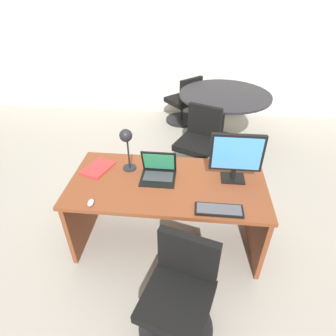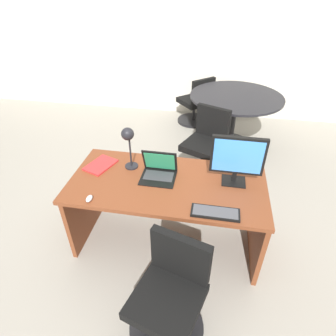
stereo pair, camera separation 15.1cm
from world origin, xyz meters
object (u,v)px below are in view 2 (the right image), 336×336
monitor (237,158)px  meeting_chair_far (196,105)px  desk (168,197)px  meeting_table (235,108)px  office_chair (170,299)px  desk_lamp (128,139)px  book (101,165)px  mouse (89,199)px  keyboard (215,213)px  meeting_chair_near (205,149)px  laptop (159,168)px

monitor → meeting_chair_far: (-0.55, 2.62, -0.66)m
desk → meeting_table: meeting_table is taller
office_chair → monitor: bearing=66.1°
desk_lamp → meeting_table: size_ratio=0.31×
book → mouse: bearing=-79.2°
book → meeting_chair_far: size_ratio=0.41×
mouse → book: 0.48m
keyboard → office_chair: (-0.26, -0.48, -0.44)m
desk → meeting_chair_near: meeting_chair_near is taller
keyboard → desk_lamp: 0.95m
meeting_chair_near → meeting_table: bearing=66.8°
meeting_chair_near → mouse: bearing=-117.6°
office_chair → meeting_chair_far: meeting_chair_far is taller
desk_lamp → office_chair: desk_lamp is taller
desk → monitor: bearing=5.4°
meeting_chair_near → keyboard: bearing=-84.2°
desk → laptop: 0.30m
book → meeting_table: bearing=56.7°
book → meeting_table: (1.27, 1.93, -0.16)m
laptop → keyboard: 0.65m
meeting_chair_far → meeting_table: bearing=-47.2°
book → desk: bearing=-7.3°
desk_lamp → meeting_chair_near: 1.44m
meeting_table → monitor: bearing=-91.7°
desk → monitor: size_ratio=3.87×
meeting_chair_near → desk_lamp: bearing=-119.7°
laptop → office_chair: laptop is taller
book → meeting_chair_far: meeting_chair_far is taller
desk → keyboard: 0.60m
keyboard → office_chair: size_ratio=0.45×
keyboard → meeting_table: meeting_table is taller
monitor → laptop: 0.67m
book → laptop: bearing=-4.3°
monitor → book: (-1.21, 0.03, -0.24)m
meeting_chair_far → laptop: bearing=-92.1°
desk_lamp → meeting_chair_far: bearing=81.7°
desk_lamp → meeting_chair_far: size_ratio=0.50×
desk → meeting_chair_far: (0.01, 2.67, -0.20)m
mouse → desk_lamp: size_ratio=0.19×
meeting_chair_near → monitor: bearing=-75.5°
keyboard → mouse: (-0.98, -0.03, 0.01)m
desk_lamp → office_chair: (0.53, -0.93, -0.73)m
laptop → meeting_chair_near: bearing=73.0°
monitor → book: monitor is taller
book → monitor: bearing=-1.4°
desk → mouse: (-0.56, -0.39, 0.23)m
keyboard → desk_lamp: size_ratio=0.88×
meeting_chair_far → keyboard: bearing=-82.3°
laptop → desk_lamp: size_ratio=0.73×
desk_lamp → meeting_table: (0.98, 1.92, -0.45)m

